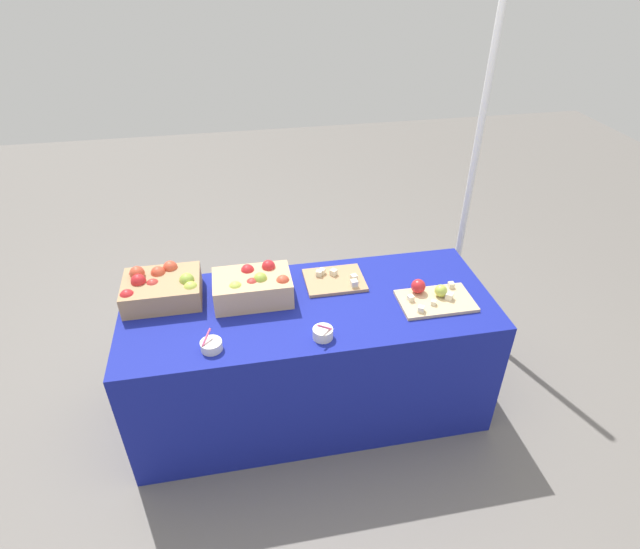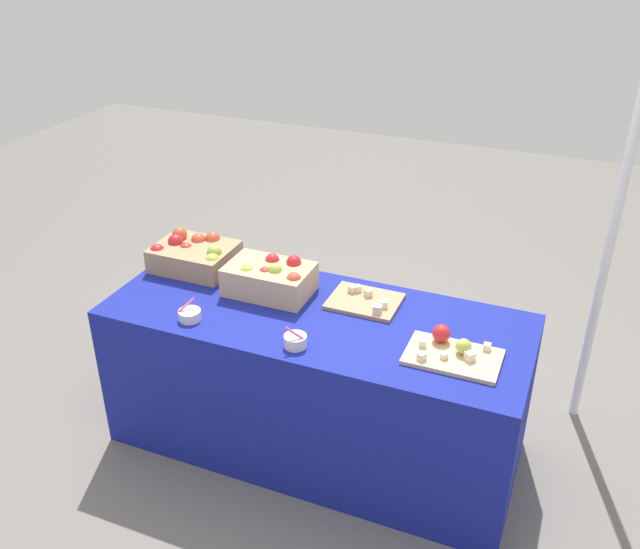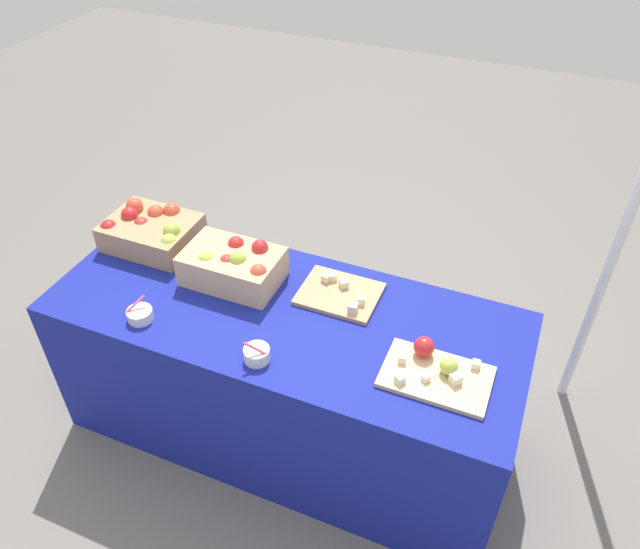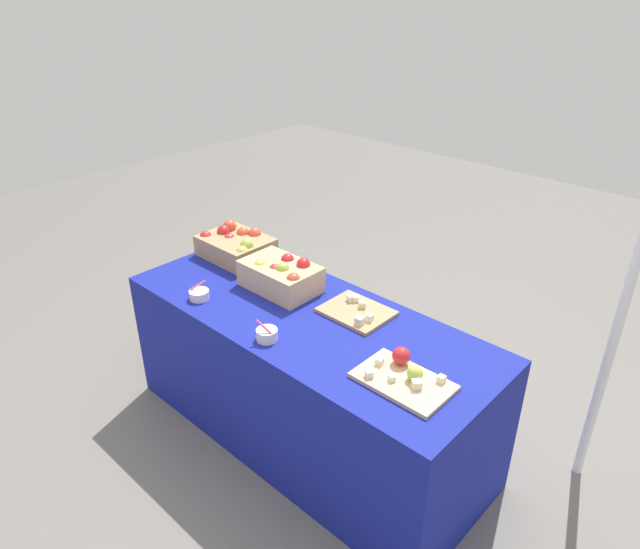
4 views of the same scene
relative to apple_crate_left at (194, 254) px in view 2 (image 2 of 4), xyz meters
The scene contains 9 objects.
ground_plane 1.11m from the apple_crate_left, 14.03° to the right, with size 10.00×10.00×0.00m, color slate.
table 0.88m from the apple_crate_left, 14.03° to the right, with size 1.90×0.76×0.74m, color navy.
apple_crate_left is the anchor object (origin of this frame).
apple_crate_middle 0.47m from the apple_crate_left, 10.67° to the right, with size 0.39×0.25×0.18m.
cutting_board_front 1.40m from the apple_crate_left, 11.38° to the right, with size 0.38×0.24×0.09m.
cutting_board_back 0.91m from the apple_crate_left, ahead, with size 0.32×0.25×0.05m.
sample_bowl_near 0.88m from the apple_crate_left, 30.88° to the right, with size 0.10×0.10×0.11m.
sample_bowl_mid 0.50m from the apple_crate_left, 60.99° to the right, with size 0.10×0.10×0.09m.
tent_pole 1.99m from the apple_crate_left, 15.61° to the left, with size 0.04×0.04×2.18m, color white.
Camera 2 is at (1.02, -2.42, 2.36)m, focal length 38.86 mm.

